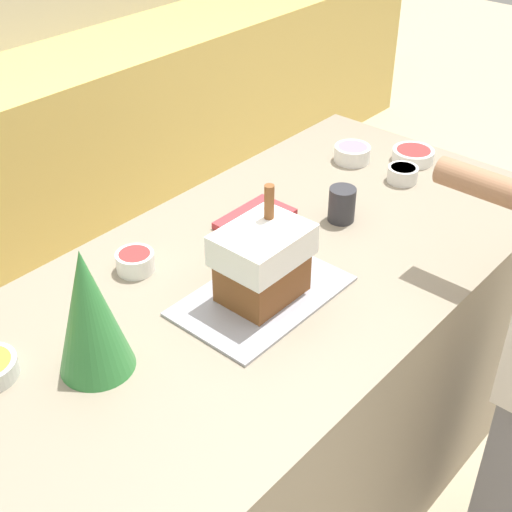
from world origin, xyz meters
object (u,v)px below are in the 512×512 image
(candy_bowl_behind_tray, at_px, (135,261))
(gingerbread_house, at_px, (263,261))
(baking_tray, at_px, (262,296))
(mug, at_px, (342,204))
(cookbook, at_px, (255,219))
(candy_bowl_far_right, at_px, (352,153))
(decorative_tree, at_px, (89,312))
(candy_bowl_front_corner, at_px, (413,155))
(candy_bowl_beside_tree, at_px, (403,173))

(candy_bowl_behind_tray, bearing_deg, gingerbread_house, -68.06)
(baking_tray, xyz_separation_m, mug, (0.42, 0.07, 0.05))
(baking_tray, relative_size, cookbook, 1.96)
(baking_tray, xyz_separation_m, candy_bowl_behind_tray, (-0.13, 0.32, 0.02))
(gingerbread_house, xyz_separation_m, cookbook, (0.25, 0.24, -0.10))
(mug, bearing_deg, cookbook, 133.78)
(baking_tray, height_order, candy_bowl_behind_tray, candy_bowl_behind_tray)
(candy_bowl_far_right, xyz_separation_m, candy_bowl_behind_tray, (-0.87, 0.07, -0.00))
(baking_tray, height_order, mug, mug)
(baking_tray, relative_size, decorative_tree, 1.40)
(decorative_tree, xyz_separation_m, candy_bowl_behind_tray, (0.29, 0.21, -0.12))
(candy_bowl_far_right, height_order, candy_bowl_front_corner, candy_bowl_far_right)
(decorative_tree, bearing_deg, candy_bowl_front_corner, -0.32)
(decorative_tree, height_order, candy_bowl_beside_tree, decorative_tree)
(mug, bearing_deg, candy_bowl_front_corner, 4.66)
(gingerbread_house, distance_m, candy_bowl_behind_tray, 0.35)
(candy_bowl_behind_tray, height_order, cookbook, candy_bowl_behind_tray)
(gingerbread_house, xyz_separation_m, candy_bowl_behind_tray, (-0.13, 0.32, -0.08))
(cookbook, bearing_deg, candy_bowl_far_right, 1.32)
(decorative_tree, bearing_deg, gingerbread_house, -14.70)
(gingerbread_house, height_order, candy_bowl_beside_tree, gingerbread_house)
(candy_bowl_front_corner, bearing_deg, candy_bowl_behind_tray, 167.83)
(baking_tray, xyz_separation_m, candy_bowl_beside_tree, (0.73, 0.06, 0.02))
(cookbook, bearing_deg, candy_bowl_front_corner, -12.61)
(gingerbread_house, bearing_deg, candy_bowl_front_corner, 6.67)
(mug, bearing_deg, decorative_tree, 176.97)
(candy_bowl_front_corner, xyz_separation_m, mug, (-0.45, -0.04, 0.03))
(candy_bowl_behind_tray, bearing_deg, candy_bowl_front_corner, -12.17)
(candy_bowl_front_corner, height_order, mug, mug)
(decorative_tree, relative_size, cookbook, 1.40)
(mug, bearing_deg, candy_bowl_beside_tree, -1.75)
(decorative_tree, xyz_separation_m, candy_bowl_beside_tree, (1.15, -0.05, -0.12))
(candy_bowl_behind_tray, bearing_deg, mug, -24.82)
(gingerbread_house, relative_size, cookbook, 1.25)
(decorative_tree, distance_m, candy_bowl_behind_tray, 0.38)
(candy_bowl_beside_tree, xyz_separation_m, candy_bowl_behind_tray, (-0.86, 0.26, 0.00))
(gingerbread_house, bearing_deg, cookbook, 44.03)
(decorative_tree, distance_m, candy_bowl_beside_tree, 1.16)
(gingerbread_house, relative_size, candy_bowl_behind_tray, 2.75)
(candy_bowl_beside_tree, height_order, mug, mug)
(gingerbread_house, xyz_separation_m, mug, (0.42, 0.07, -0.06))
(candy_bowl_beside_tree, xyz_separation_m, candy_bowl_far_right, (0.01, 0.20, 0.00))
(baking_tray, relative_size, candy_bowl_behind_tray, 4.31)
(candy_bowl_far_right, xyz_separation_m, cookbook, (-0.49, -0.01, -0.02))
(candy_bowl_beside_tree, bearing_deg, candy_bowl_behind_tray, 163.01)
(gingerbread_house, xyz_separation_m, decorative_tree, (-0.42, 0.11, 0.04))
(candy_bowl_beside_tree, xyz_separation_m, cookbook, (-0.48, 0.19, -0.02))
(candy_bowl_far_right, bearing_deg, baking_tray, -161.20)
(cookbook, bearing_deg, candy_bowl_behind_tray, 168.55)
(decorative_tree, bearing_deg, mug, -3.03)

